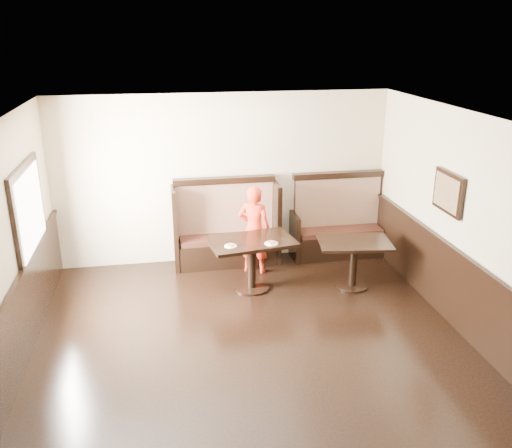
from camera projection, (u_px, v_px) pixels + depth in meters
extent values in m
plane|color=black|center=(264.00, 377.00, 6.16)|extent=(7.00, 7.00, 0.00)
plane|color=#C9B192|center=(224.00, 179.00, 8.92)|extent=(5.50, 0.00, 5.50)
plane|color=#C9B192|center=(502.00, 248.00, 6.14)|extent=(0.00, 7.00, 7.00)
plane|color=white|center=(265.00, 132.00, 5.21)|extent=(7.00, 7.00, 0.00)
cube|color=black|center=(3.00, 365.00, 5.54)|extent=(0.05, 6.90, 1.00)
cube|color=black|center=(488.00, 317.00, 6.45)|extent=(0.05, 6.90, 1.00)
cube|color=black|center=(28.00, 210.00, 6.94)|extent=(0.05, 1.50, 1.20)
cube|color=white|center=(31.00, 210.00, 6.94)|extent=(0.01, 1.30, 1.00)
cube|color=black|center=(448.00, 193.00, 7.14)|extent=(0.04, 0.70, 0.55)
cube|color=olive|center=(447.00, 193.00, 7.14)|extent=(0.01, 0.60, 0.45)
cube|color=black|center=(227.00, 252.00, 9.07)|extent=(1.60, 0.50, 0.42)
cube|color=#341810|center=(227.00, 238.00, 8.98)|extent=(1.54, 0.46, 0.09)
cube|color=#470E19|center=(225.00, 209.00, 9.03)|extent=(1.60, 0.12, 0.92)
cube|color=black|center=(224.00, 180.00, 8.86)|extent=(1.68, 0.16, 0.10)
cube|color=black|center=(175.00, 227.00, 8.86)|extent=(0.07, 0.72, 1.36)
cube|color=black|center=(275.00, 221.00, 9.14)|extent=(0.07, 0.72, 1.36)
cube|color=black|center=(339.00, 244.00, 9.39)|extent=(1.50, 0.50, 0.42)
cube|color=#341810|center=(339.00, 231.00, 9.31)|extent=(1.44, 0.46, 0.09)
cube|color=#470E19|center=(337.00, 203.00, 9.35)|extent=(1.50, 0.12, 0.92)
cube|color=black|center=(338.00, 175.00, 9.18)|extent=(1.58, 0.16, 0.10)
cube|color=black|center=(293.00, 235.00, 9.29)|extent=(0.07, 0.72, 0.80)
cube|color=black|center=(380.00, 229.00, 9.55)|extent=(0.07, 0.72, 0.80)
cube|color=black|center=(252.00, 242.00, 8.01)|extent=(1.35, 0.96, 0.05)
cylinder|color=black|center=(252.00, 266.00, 8.14)|extent=(0.12, 0.12, 0.73)
cylinder|color=black|center=(252.00, 287.00, 8.27)|extent=(0.54, 0.54, 0.03)
cube|color=black|center=(355.00, 243.00, 8.10)|extent=(1.15, 0.84, 0.05)
cylinder|color=black|center=(353.00, 265.00, 8.22)|extent=(0.12, 0.12, 0.68)
cylinder|color=black|center=(352.00, 285.00, 8.34)|extent=(0.50, 0.50, 0.03)
imported|color=red|center=(254.00, 230.00, 8.61)|extent=(0.62, 0.53, 1.45)
cylinder|color=white|center=(231.00, 246.00, 7.77)|extent=(0.18, 0.18, 0.01)
cylinder|color=tan|center=(230.00, 245.00, 7.76)|extent=(0.11, 0.11, 0.01)
cylinder|color=#EABA54|center=(230.00, 244.00, 7.76)|extent=(0.10, 0.10, 0.01)
cylinder|color=white|center=(271.00, 243.00, 7.86)|extent=(0.20, 0.20, 0.01)
cylinder|color=tan|center=(271.00, 243.00, 7.85)|extent=(0.12, 0.12, 0.02)
cylinder|color=#EABA54|center=(271.00, 242.00, 7.85)|extent=(0.10, 0.10, 0.01)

